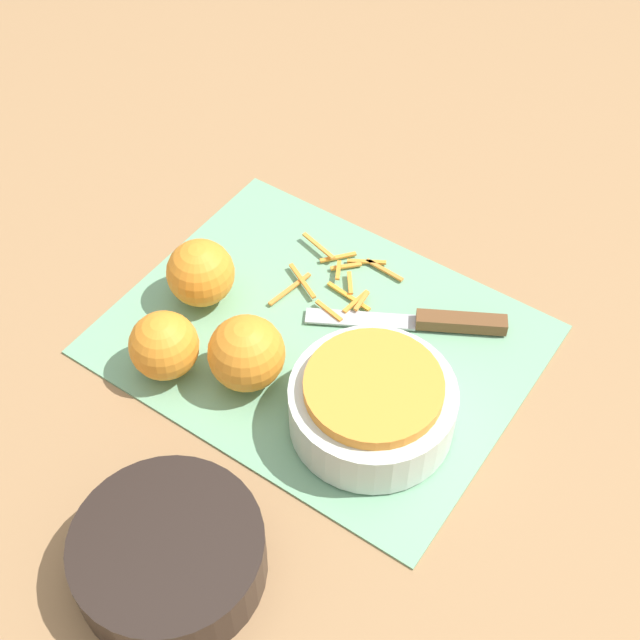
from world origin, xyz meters
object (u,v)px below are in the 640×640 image
orange_left (164,346)px  orange_right (201,273)px  orange_back (246,353)px  knife (441,322)px  bowl_speckled (372,404)px  bowl_dark (169,555)px

orange_left → orange_right: size_ratio=0.96×
orange_left → orange_back: (-0.08, -0.04, 0.00)m
knife → orange_right: bearing=-4.3°
orange_back → orange_left: bearing=26.0°
knife → orange_back: 0.23m
bowl_speckled → bowl_dark: size_ratio=0.97×
orange_right → orange_back: (-0.12, 0.06, 0.00)m
orange_left → orange_right: bearing=-71.4°
orange_left → knife: bearing=-134.4°
knife → orange_left: 0.31m
knife → bowl_speckled: bearing=62.7°
orange_right → orange_back: bearing=150.9°
bowl_speckled → bowl_dark: 0.25m
bowl_dark → knife: (-0.06, -0.40, -0.02)m
bowl_dark → orange_right: bearing=-55.7°
knife → orange_back: orange_back is taller
knife → orange_left: orange_left is taller
bowl_dark → orange_left: bearing=-48.4°
bowl_dark → orange_back: bearing=-70.8°
bowl_speckled → orange_right: (0.26, -0.04, 0.01)m
knife → orange_left: (0.22, 0.22, 0.03)m
bowl_speckled → orange_left: size_ratio=2.27×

